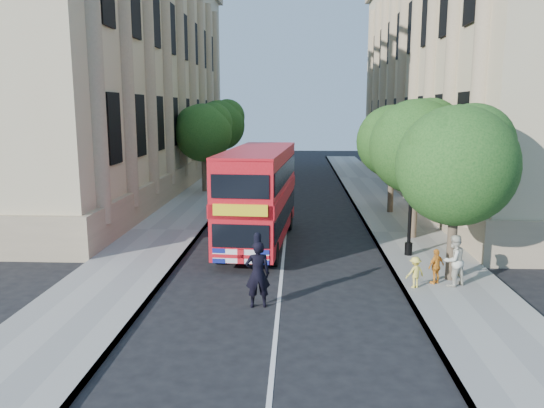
# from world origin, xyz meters

# --- Properties ---
(ground) EXTENTS (120.00, 120.00, 0.00)m
(ground) POSITION_xyz_m (0.00, 0.00, 0.00)
(ground) COLOR black
(ground) RESTS_ON ground
(pavement_right) EXTENTS (3.50, 80.00, 0.12)m
(pavement_right) POSITION_xyz_m (5.75, 10.00, 0.06)
(pavement_right) COLOR gray
(pavement_right) RESTS_ON ground
(pavement_left) EXTENTS (3.50, 80.00, 0.12)m
(pavement_left) POSITION_xyz_m (-5.75, 10.00, 0.06)
(pavement_left) COLOR gray
(pavement_left) RESTS_ON ground
(building_right) EXTENTS (12.00, 38.00, 18.00)m
(building_right) POSITION_xyz_m (13.80, 24.00, 9.00)
(building_right) COLOR tan
(building_right) RESTS_ON ground
(building_left) EXTENTS (12.00, 38.00, 18.00)m
(building_left) POSITION_xyz_m (-13.80, 24.00, 9.00)
(building_left) COLOR tan
(building_left) RESTS_ON ground
(tree_right_near) EXTENTS (4.00, 4.00, 6.08)m
(tree_right_near) POSITION_xyz_m (5.84, 3.03, 4.25)
(tree_right_near) COLOR #473828
(tree_right_near) RESTS_ON ground
(tree_right_mid) EXTENTS (4.20, 4.20, 6.37)m
(tree_right_mid) POSITION_xyz_m (5.84, 9.03, 4.45)
(tree_right_mid) COLOR #473828
(tree_right_mid) RESTS_ON ground
(tree_right_far) EXTENTS (4.00, 4.00, 6.15)m
(tree_right_far) POSITION_xyz_m (5.84, 15.03, 4.31)
(tree_right_far) COLOR #473828
(tree_right_far) RESTS_ON ground
(tree_left_far) EXTENTS (4.00, 4.00, 6.30)m
(tree_left_far) POSITION_xyz_m (-5.96, 22.03, 4.44)
(tree_left_far) COLOR #473828
(tree_left_far) RESTS_ON ground
(tree_left_back) EXTENTS (4.20, 4.20, 6.65)m
(tree_left_back) POSITION_xyz_m (-5.96, 30.03, 4.71)
(tree_left_back) COLOR #473828
(tree_left_back) RESTS_ON ground
(lamp_post) EXTENTS (0.32, 0.32, 5.16)m
(lamp_post) POSITION_xyz_m (5.00, 6.00, 2.51)
(lamp_post) COLOR black
(lamp_post) RESTS_ON pavement_right
(double_decker_bus) EXTENTS (3.01, 9.04, 4.11)m
(double_decker_bus) POSITION_xyz_m (-1.12, 7.85, 2.27)
(double_decker_bus) COLOR red
(double_decker_bus) RESTS_ON ground
(box_van) EXTENTS (2.24, 5.37, 3.06)m
(box_van) POSITION_xyz_m (-2.08, 16.26, 1.50)
(box_van) COLOR black
(box_van) RESTS_ON ground
(police_constable) EXTENTS (0.81, 0.60, 2.04)m
(police_constable) POSITION_xyz_m (-0.62, 0.42, 1.02)
(police_constable) COLOR black
(police_constable) RESTS_ON ground
(woman_pedestrian) EXTENTS (1.05, 0.98, 1.71)m
(woman_pedestrian) POSITION_xyz_m (5.70, 2.33, 0.97)
(woman_pedestrian) COLOR beige
(woman_pedestrian) RESTS_ON pavement_right
(child_a) EXTENTS (0.74, 0.64, 1.19)m
(child_a) POSITION_xyz_m (5.18, 2.50, 0.72)
(child_a) COLOR orange
(child_a) RESTS_ON pavement_right
(child_b) EXTENTS (0.77, 0.63, 1.03)m
(child_b) POSITION_xyz_m (4.40, 2.06, 0.64)
(child_b) COLOR #F7DF54
(child_b) RESTS_ON pavement_right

